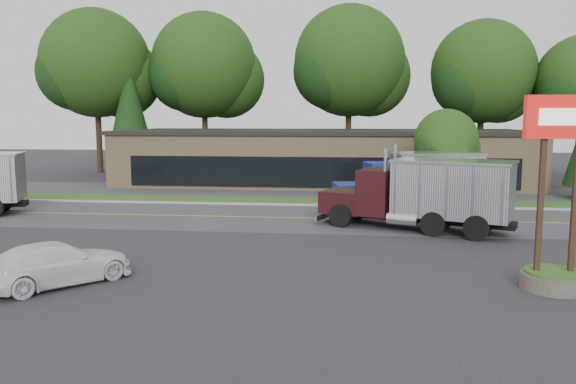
% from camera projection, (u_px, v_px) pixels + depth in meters
% --- Properties ---
extents(ground, '(140.00, 140.00, 0.00)m').
position_uv_depth(ground, '(236.00, 260.00, 20.99)').
color(ground, '#39393F').
rests_on(ground, ground).
extents(road, '(60.00, 8.00, 0.02)m').
position_uv_depth(road, '(270.00, 218.00, 29.86)').
color(road, '#4E4E52').
rests_on(road, ground).
extents(center_line, '(60.00, 0.12, 0.01)m').
position_uv_depth(center_line, '(270.00, 218.00, 29.86)').
color(center_line, gold).
rests_on(center_line, ground).
extents(curb, '(60.00, 0.30, 0.12)m').
position_uv_depth(curb, '(280.00, 206.00, 34.00)').
color(curb, '#9E9E99').
rests_on(curb, ground).
extents(grass_verge, '(60.00, 3.40, 0.03)m').
position_uv_depth(grass_verge, '(283.00, 201.00, 35.77)').
color(grass_verge, '#33531C').
rests_on(grass_verge, ground).
extents(far_parking, '(60.00, 7.00, 0.02)m').
position_uv_depth(far_parking, '(291.00, 191.00, 40.70)').
color(far_parking, '#4E4E52').
rests_on(far_parking, ground).
extents(strip_mall, '(32.00, 12.00, 4.00)m').
position_uv_depth(strip_mall, '(323.00, 158.00, 46.13)').
color(strip_mall, tan).
rests_on(strip_mall, ground).
extents(bilo_sign, '(2.20, 1.90, 5.95)m').
position_uv_depth(bilo_sign, '(556.00, 225.00, 17.12)').
color(bilo_sign, '#6B6054').
rests_on(bilo_sign, ground).
extents(tree_far_a, '(10.91, 10.27, 15.57)m').
position_uv_depth(tree_far_a, '(98.00, 69.00, 53.52)').
color(tree_far_a, '#382619').
rests_on(tree_far_a, ground).
extents(tree_far_b, '(10.79, 10.16, 15.40)m').
position_uv_depth(tree_far_b, '(206.00, 71.00, 54.41)').
color(tree_far_b, '#382619').
rests_on(tree_far_b, ground).
extents(tree_far_c, '(11.07, 10.42, 15.79)m').
position_uv_depth(tree_far_c, '(351.00, 67.00, 52.85)').
color(tree_far_c, '#382619').
rests_on(tree_far_c, ground).
extents(tree_far_d, '(9.85, 9.27, 14.05)m').
position_uv_depth(tree_far_d, '(484.00, 77.00, 50.68)').
color(tree_far_d, '#382619').
rests_on(tree_far_d, ground).
extents(evergreen_left, '(4.67, 4.67, 10.61)m').
position_uv_depth(evergreen_left, '(130.00, 112.00, 51.54)').
color(evergreen_left, '#382619').
rests_on(evergreen_left, ground).
extents(tree_verge, '(4.09, 3.85, 5.84)m').
position_uv_depth(tree_verge, '(447.00, 144.00, 34.23)').
color(tree_verge, '#382619').
rests_on(tree_verge, ground).
extents(dump_truck_blue, '(8.39, 4.09, 3.36)m').
position_uv_depth(dump_truck_blue, '(416.00, 181.00, 31.27)').
color(dump_truck_blue, black).
rests_on(dump_truck_blue, ground).
extents(dump_truck_maroon, '(9.18, 5.62, 3.36)m').
position_uv_depth(dump_truck_maroon, '(426.00, 193.00, 26.22)').
color(dump_truck_maroon, black).
rests_on(dump_truck_maroon, ground).
extents(rally_car, '(4.48, 4.83, 1.36)m').
position_uv_depth(rally_car, '(57.00, 263.00, 17.80)').
color(rally_car, white).
rests_on(rally_car, ground).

